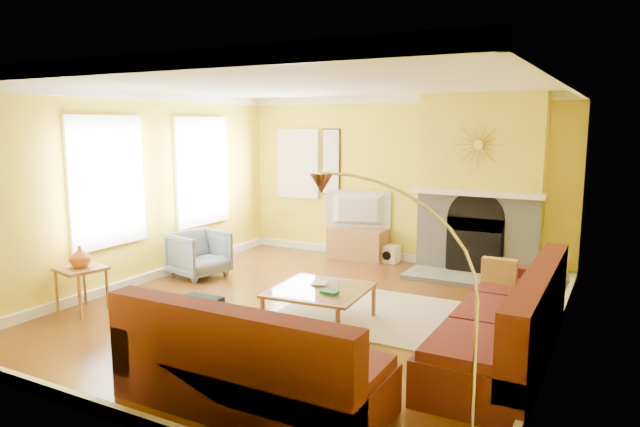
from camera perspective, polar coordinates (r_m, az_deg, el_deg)
The scene contains 27 objects.
floor at distance 7.03m, azimuth -1.00°, elevation -9.78°, with size 5.50×6.00×0.02m, color brown.
ceiling at distance 6.68m, azimuth -1.06°, elevation 12.92°, with size 5.50×6.00×0.02m, color white.
wall_back at distance 9.44m, azimuth 7.99°, elevation 3.40°, with size 5.50×0.02×2.70m, color yellow.
wall_front at distance 4.39m, azimuth -20.73°, elevation -3.42°, with size 5.50×0.02×2.70m, color yellow.
wall_left at distance 8.42m, azimuth -17.64°, elevation 2.40°, with size 0.02×6.00×2.70m, color yellow.
wall_right at distance 5.89m, azimuth 23.05°, elevation -0.53°, with size 0.02×6.00×2.70m, color yellow.
baseboard at distance 7.01m, azimuth -1.00°, elevation -9.24°, with size 5.50×6.00×0.12m, color white, non-canonical shape.
crown_molding at distance 6.67m, azimuth -1.06°, elevation 12.32°, with size 5.50×6.00×0.12m, color white, non-canonical shape.
window_left_near at distance 9.32m, azimuth -11.76°, elevation 4.15°, with size 0.06×1.22×1.72m, color white.
window_left_far at distance 7.97m, azimuth -20.59°, elevation 2.99°, with size 0.06×1.22×1.72m, color white.
window_back at distance 10.20m, azimuth -2.17°, elevation 5.01°, with size 0.82×0.06×1.22m, color white.
wall_art at distance 9.89m, azimuth 1.11°, elevation 5.18°, with size 0.34×0.04×1.14m, color white.
fireplace at distance 8.86m, azimuth 15.72°, elevation 2.79°, with size 1.80×0.40×2.70m, color gray, non-canonical shape.
mantel at distance 8.64m, azimuth 15.34°, elevation 1.99°, with size 1.92×0.22×0.08m, color white.
hearth at distance 8.57m, azimuth 14.53°, elevation -6.35°, with size 1.80×0.70×0.06m, color gray.
sunburst at distance 8.59m, azimuth 15.55°, elevation 6.63°, with size 0.70×0.04×0.70m, color olive, non-canonical shape.
rug at distance 6.92m, azimuth 6.58°, elevation -9.99°, with size 2.40×1.80×0.02m, color beige.
sectional_sofa at distance 5.69m, azimuth 5.56°, elevation -9.50°, with size 3.11×3.77×0.90m, color #59221C, non-canonical shape.
coffee_table at distance 6.57m, azimuth -0.04°, elevation -9.16°, with size 1.04×1.04×0.41m, color white, non-canonical shape.
media_console at distance 9.57m, azimuth 3.75°, elevation -3.04°, with size 0.96×0.43×0.53m, color #9B6838.
tv at distance 9.47m, azimuth 3.79°, elevation 0.37°, with size 1.08×0.14×0.62m, color black.
subwoofer at distance 9.45m, azimuth 7.01°, elevation -4.03°, with size 0.28×0.28×0.28m, color white.
armchair at distance 8.67m, azimuth -12.01°, elevation -3.98°, with size 0.72×0.74×0.68m, color gray.
side_table at distance 7.50m, azimuth -22.69°, elevation -7.01°, with size 0.50×0.50×0.55m, color #9B6838, non-canonical shape.
vase at distance 7.41m, azimuth -22.88°, elevation -4.00°, with size 0.25×0.25×0.26m, color #C76118.
book at distance 6.67m, azimuth -0.80°, elevation -6.94°, with size 0.18×0.24×0.02m, color white.
arc_lamp at distance 3.97m, azimuth 7.97°, elevation -10.24°, with size 1.23×0.36×1.90m, color silver, non-canonical shape.
Camera 1 is at (3.27, -5.80, 2.25)m, focal length 32.00 mm.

